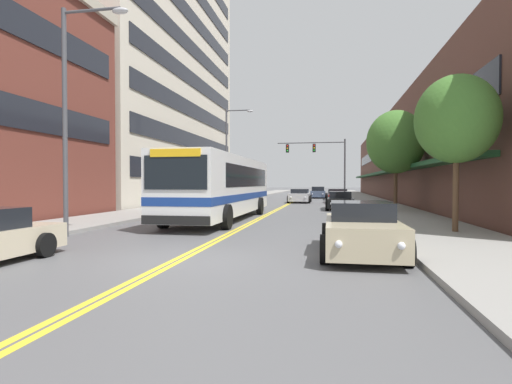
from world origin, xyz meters
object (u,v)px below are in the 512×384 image
object	(u,v)px
car_black_parked_right_far	(340,201)
car_red_parked_right_end	(338,196)
car_silver_moving_second	(300,196)
street_tree_right_mid	(396,142)
traffic_signal_mast	(321,156)
city_bus	(223,185)
car_charcoal_parked_left_mid	(238,197)
car_slate_blue_moving_lead	(318,193)
car_dark_grey_parked_right_mid	(336,195)
street_lamp_left_far	(230,148)
street_lamp_left_near	(74,100)
car_beige_parked_right_foreground	(361,230)
street_tree_right_near	(456,119)

from	to	relation	value
car_black_parked_right_far	car_red_parked_right_end	bearing A→B (deg)	89.47
car_silver_moving_second	street_tree_right_mid	xyz separation A→B (m)	(6.88, -10.93, 3.83)
traffic_signal_mast	city_bus	bearing A→B (deg)	-99.88
car_charcoal_parked_left_mid	car_red_parked_right_end	xyz separation A→B (m)	(8.79, 3.27, -0.01)
car_charcoal_parked_left_mid	car_red_parked_right_end	bearing A→B (deg)	20.39
city_bus	car_silver_moving_second	distance (m)	18.16
car_charcoal_parked_left_mid	car_slate_blue_moving_lead	xyz separation A→B (m)	(6.61, 15.18, 0.04)
car_black_parked_right_far	car_dark_grey_parked_right_mid	bearing A→B (deg)	90.03
city_bus	car_slate_blue_moving_lead	size ratio (longest dim) A/B	2.61
car_red_parked_right_end	street_lamp_left_far	bearing A→B (deg)	-156.43
car_black_parked_right_far	street_tree_right_mid	world-z (taller)	street_tree_right_mid
street_lamp_left_near	car_beige_parked_right_foreground	bearing A→B (deg)	-10.27
car_dark_grey_parked_right_mid	car_silver_moving_second	bearing A→B (deg)	-115.43
car_silver_moving_second	car_charcoal_parked_left_mid	bearing A→B (deg)	-150.82
city_bus	car_red_parked_right_end	distance (m)	19.32
city_bus	car_black_parked_right_far	size ratio (longest dim) A/B	2.68
car_slate_blue_moving_lead	street_tree_right_mid	size ratio (longest dim) A/B	0.76
car_beige_parked_right_foreground	traffic_signal_mast	xyz separation A→B (m)	(-1.71, 34.37, 4.18)
car_beige_parked_right_foreground	traffic_signal_mast	world-z (taller)	traffic_signal_mast
city_bus	car_black_parked_right_far	xyz separation A→B (m)	(6.03, 8.69, -1.16)
car_silver_moving_second	car_slate_blue_moving_lead	bearing A→B (deg)	83.59
car_silver_moving_second	car_red_parked_right_end	bearing A→B (deg)	5.55
car_black_parked_right_far	car_slate_blue_moving_lead	xyz separation A→B (m)	(-2.09, 21.51, 0.05)
street_lamp_left_far	street_tree_right_near	world-z (taller)	street_lamp_left_far
car_red_parked_right_end	car_dark_grey_parked_right_mid	bearing A→B (deg)	90.81
car_red_parked_right_end	street_tree_right_mid	world-z (taller)	street_tree_right_mid
car_black_parked_right_far	car_silver_moving_second	size ratio (longest dim) A/B	1.12
street_lamp_left_near	street_tree_right_mid	xyz separation A→B (m)	(12.64, 14.40, -0.19)
car_charcoal_parked_left_mid	street_tree_right_near	xyz separation A→B (m)	(12.32, -19.62, 3.45)
city_bus	traffic_signal_mast	bearing A→B (deg)	80.12
street_tree_right_mid	car_black_parked_right_far	bearing A→B (deg)	153.91
car_red_parked_right_end	traffic_signal_mast	world-z (taller)	traffic_signal_mast
city_bus	street_lamp_left_far	distance (m)	14.92
car_charcoal_parked_left_mid	car_silver_moving_second	distance (m)	5.99
car_black_parked_right_far	street_lamp_left_far	bearing A→B (deg)	149.09
traffic_signal_mast	street_lamp_left_near	xyz separation A→B (m)	(-7.60, -32.68, -0.19)
car_silver_moving_second	car_beige_parked_right_foreground	bearing A→B (deg)	-82.52
traffic_signal_mast	street_lamp_left_far	bearing A→B (deg)	-124.49
street_lamp_left_near	street_lamp_left_far	world-z (taller)	street_lamp_left_far
traffic_signal_mast	street_tree_right_near	bearing A→B (deg)	-80.04
traffic_signal_mast	street_lamp_left_near	world-z (taller)	street_lamp_left_near
street_tree_right_mid	street_lamp_left_far	bearing A→B (deg)	150.35
car_black_parked_right_far	car_slate_blue_moving_lead	world-z (taller)	car_slate_blue_moving_lead
car_black_parked_right_far	street_tree_right_mid	bearing A→B (deg)	-26.09
car_beige_parked_right_foreground	car_slate_blue_moving_lead	distance (m)	39.33
city_bus	car_dark_grey_parked_right_mid	world-z (taller)	city_bus
city_bus	traffic_signal_mast	xyz separation A→B (m)	(4.40, 25.30, 3.07)
car_dark_grey_parked_right_mid	traffic_signal_mast	xyz separation A→B (m)	(-1.62, 0.08, 4.24)
car_beige_parked_right_foreground	street_tree_right_near	world-z (taller)	street_tree_right_near
car_dark_grey_parked_right_mid	street_tree_right_near	distance (m)	30.23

